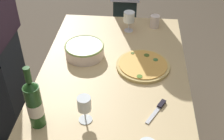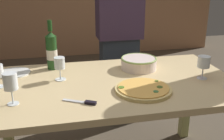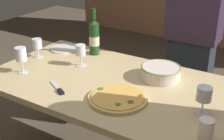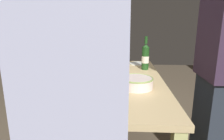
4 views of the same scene
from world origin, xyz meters
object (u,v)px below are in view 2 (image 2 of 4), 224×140
dining_table (112,95)px  wine_glass_far_left (204,63)px  wine_glass_far_right (60,64)px  wine_glass_near_pizza (10,82)px  person_guest_left (119,34)px  side_plate (14,73)px  pizza (143,89)px  serving_bowl (139,63)px  pizza_knife (84,102)px  wine_bottle (52,50)px

dining_table → wine_glass_far_left: 0.62m
wine_glass_far_left → wine_glass_far_right: size_ratio=1.00×
wine_glass_near_pizza → dining_table: bearing=18.6°
dining_table → wine_glass_far_right: wine_glass_far_right is taller
dining_table → person_guest_left: person_guest_left is taller
wine_glass_far_left → side_plate: 1.27m
pizza → wine_glass_far_left: 0.46m
serving_bowl → wine_glass_near_pizza: 0.91m
pizza → wine_glass_far_right: bearing=148.7°
dining_table → pizza_knife: bearing=-128.6°
side_plate → serving_bowl: bearing=-5.7°
pizza_knife → person_guest_left: size_ratio=0.10×
dining_table → person_guest_left: (0.24, 0.81, 0.21)m
dining_table → wine_glass_near_pizza: (-0.58, -0.19, 0.22)m
wine_bottle → wine_glass_far_right: (0.04, -0.23, -0.03)m
pizza → wine_glass_near_pizza: 0.74m
wine_bottle → wine_glass_near_pizza: bearing=-112.1°
serving_bowl → dining_table: bearing=-139.9°
wine_bottle → wine_glass_far_right: wine_bottle is taller
pizza → serving_bowl: 0.39m
serving_bowl → wine_glass_far_right: 0.57m
pizza → wine_bottle: (-0.51, 0.51, 0.12)m
wine_bottle → dining_table: bearing=-42.5°
dining_table → wine_glass_far_right: 0.39m
dining_table → person_guest_left: size_ratio=0.94×
pizza → wine_glass_near_pizza: wine_glass_near_pizza is taller
wine_bottle → side_plate: bearing=-170.0°
pizza → wine_bottle: size_ratio=0.95×
side_plate → pizza_knife: 0.69m
side_plate → pizza_knife: bearing=-52.9°
wine_bottle → wine_glass_far_left: 1.03m
serving_bowl → wine_glass_far_left: bearing=-37.8°
side_plate → pizza_knife: size_ratio=1.22×
dining_table → pizza: pizza is taller
wine_glass_near_pizza → pizza_knife: 0.39m
pizza → side_plate: 0.90m
wine_glass_far_right → person_guest_left: bearing=51.5°
side_plate → pizza: bearing=-31.1°
pizza_knife → person_guest_left: bearing=67.2°
serving_bowl → pizza_knife: serving_bowl is taller
side_plate → wine_glass_far_left: bearing=-16.4°
wine_glass_far_left → wine_glass_near_pizza: bearing=-173.9°
side_plate → person_guest_left: person_guest_left is taller
serving_bowl → wine_glass_near_pizza: (-0.82, -0.40, 0.08)m
serving_bowl → pizza: bearing=-103.3°
wine_glass_near_pizza → pizza_knife: size_ratio=0.98×
dining_table → pizza: (0.15, -0.18, 0.11)m
pizza → wine_glass_far_right: size_ratio=2.20×
pizza_knife → person_guest_left: person_guest_left is taller
serving_bowl → wine_bottle: bearing=167.6°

